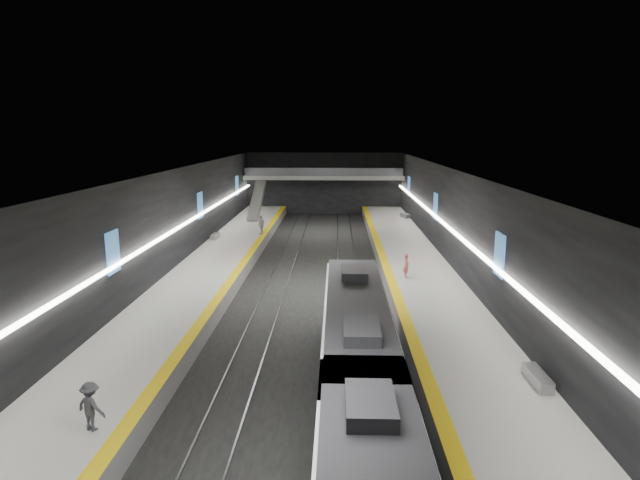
{
  "coord_description": "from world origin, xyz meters",
  "views": [
    {
      "loc": [
        1.66,
        -34.62,
        10.61
      ],
      "look_at": [
        0.35,
        6.84,
        2.2
      ],
      "focal_mm": 30.0,
      "sensor_mm": 36.0,
      "label": 1
    }
  ],
  "objects_px": {
    "train": "(364,425)",
    "passenger_left_b": "(91,407)",
    "escalator": "(257,200)",
    "bench_right_near": "(538,378)",
    "passenger_left_a": "(261,225)",
    "passenger_right_a": "(406,266)",
    "bench_left_far": "(215,236)",
    "bench_right_far": "(405,216)"
  },
  "relations": [
    {
      "from": "train",
      "to": "passenger_left_b",
      "type": "distance_m",
      "value": 8.93
    },
    {
      "from": "escalator",
      "to": "bench_right_near",
      "type": "xyz_separation_m",
      "value": [
        17.0,
        -41.13,
        -1.66
      ]
    },
    {
      "from": "bench_right_near",
      "to": "passenger_left_b",
      "type": "distance_m",
      "value": 16.26
    },
    {
      "from": "bench_right_near",
      "to": "passenger_left_a",
      "type": "distance_m",
      "value": 33.85
    },
    {
      "from": "passenger_right_a",
      "to": "passenger_left_b",
      "type": "bearing_deg",
      "value": 142.54
    },
    {
      "from": "train",
      "to": "bench_left_far",
      "type": "relative_size",
      "value": 15.63
    },
    {
      "from": "passenger_left_b",
      "to": "passenger_right_a",
      "type": "bearing_deg",
      "value": -101.7
    },
    {
      "from": "bench_left_far",
      "to": "bench_right_near",
      "type": "distance_m",
      "value": 34.08
    },
    {
      "from": "passenger_left_a",
      "to": "passenger_right_a",
      "type": "bearing_deg",
      "value": 59.44
    },
    {
      "from": "escalator",
      "to": "passenger_left_b",
      "type": "xyz_separation_m",
      "value": [
        1.19,
        -44.91,
        -1.07
      ]
    },
    {
      "from": "passenger_right_a",
      "to": "bench_right_far",
      "type": "bearing_deg",
      "value": -10.92
    },
    {
      "from": "bench_right_near",
      "to": "bench_right_far",
      "type": "height_order",
      "value": "bench_right_near"
    },
    {
      "from": "train",
      "to": "escalator",
      "type": "bearing_deg",
      "value": 102.18
    },
    {
      "from": "passenger_right_a",
      "to": "passenger_left_b",
      "type": "xyz_separation_m",
      "value": [
        -12.65,
        -19.1,
        0.02
      ]
    },
    {
      "from": "bench_right_far",
      "to": "passenger_left_b",
      "type": "xyz_separation_m",
      "value": [
        -15.81,
        -44.88,
        0.59
      ]
    },
    {
      "from": "bench_left_far",
      "to": "passenger_left_b",
      "type": "relative_size",
      "value": 1.06
    },
    {
      "from": "passenger_right_a",
      "to": "bench_left_far",
      "type": "bearing_deg",
      "value": 46.75
    },
    {
      "from": "train",
      "to": "passenger_right_a",
      "type": "height_order",
      "value": "train"
    },
    {
      "from": "bench_left_far",
      "to": "bench_right_near",
      "type": "relative_size",
      "value": 0.89
    },
    {
      "from": "bench_right_far",
      "to": "passenger_left_b",
      "type": "relative_size",
      "value": 1.17
    },
    {
      "from": "escalator",
      "to": "bench_left_far",
      "type": "height_order",
      "value": "escalator"
    },
    {
      "from": "train",
      "to": "bench_left_far",
      "type": "distance_m",
      "value": 35.59
    },
    {
      "from": "bench_right_far",
      "to": "passenger_left_a",
      "type": "xyz_separation_m",
      "value": [
        -15.0,
        -10.77,
        0.69
      ]
    },
    {
      "from": "passenger_left_b",
      "to": "train",
      "type": "bearing_deg",
      "value": -167.36
    },
    {
      "from": "escalator",
      "to": "passenger_left_a",
      "type": "height_order",
      "value": "escalator"
    },
    {
      "from": "escalator",
      "to": "bench_left_far",
      "type": "bearing_deg",
      "value": -98.85
    },
    {
      "from": "bench_right_far",
      "to": "passenger_right_a",
      "type": "height_order",
      "value": "passenger_right_a"
    },
    {
      "from": "passenger_right_a",
      "to": "escalator",
      "type": "bearing_deg",
      "value": 24.27
    },
    {
      "from": "bench_right_near",
      "to": "passenger_left_a",
      "type": "relative_size",
      "value": 1.05
    },
    {
      "from": "passenger_left_a",
      "to": "passenger_left_b",
      "type": "distance_m",
      "value": 34.13
    },
    {
      "from": "train",
      "to": "escalator",
      "type": "distance_m",
      "value": 47.41
    },
    {
      "from": "bench_right_far",
      "to": "bench_left_far",
      "type": "bearing_deg",
      "value": -160.32
    },
    {
      "from": "train",
      "to": "escalator",
      "type": "height_order",
      "value": "escalator"
    },
    {
      "from": "escalator",
      "to": "bench_left_far",
      "type": "relative_size",
      "value": 4.57
    },
    {
      "from": "escalator",
      "to": "bench_right_far",
      "type": "relative_size",
      "value": 4.12
    },
    {
      "from": "bench_left_far",
      "to": "train",
      "type": "bearing_deg",
      "value": -69.14
    },
    {
      "from": "bench_right_far",
      "to": "passenger_right_a",
      "type": "xyz_separation_m",
      "value": [
        -3.15,
        -25.78,
        0.58
      ]
    },
    {
      "from": "bench_right_far",
      "to": "passenger_left_a",
      "type": "relative_size",
      "value": 1.04
    },
    {
      "from": "bench_right_near",
      "to": "bench_left_far",
      "type": "bearing_deg",
      "value": 122.73
    },
    {
      "from": "bench_right_near",
      "to": "passenger_left_b",
      "type": "bearing_deg",
      "value": -167.71
    },
    {
      "from": "bench_left_far",
      "to": "passenger_left_b",
      "type": "distance_m",
      "value": 32.24
    },
    {
      "from": "passenger_right_a",
      "to": "bench_right_near",
      "type": "bearing_deg",
      "value": -172.31
    }
  ]
}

